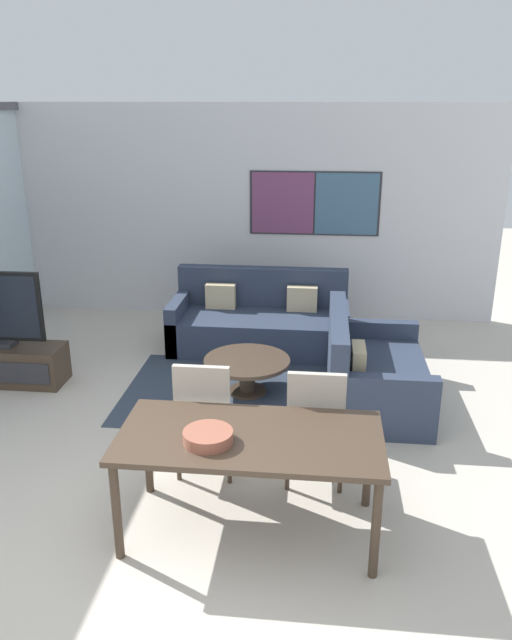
# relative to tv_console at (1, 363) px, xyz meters

# --- Properties ---
(ground_plane) EXTENTS (24.00, 24.00, 0.00)m
(ground_plane) POSITION_rel_tv_console_xyz_m (2.19, -2.77, -0.20)
(ground_plane) COLOR beige
(wall_back) EXTENTS (6.85, 0.09, 2.80)m
(wall_back) POSITION_rel_tv_console_xyz_m (2.23, 2.51, 1.20)
(wall_back) COLOR silver
(wall_back) RESTS_ON ground_plane
(area_rug) EXTENTS (2.49, 1.73, 0.01)m
(area_rug) POSITION_rel_tv_console_xyz_m (2.61, 0.01, -0.20)
(area_rug) COLOR #333D4C
(area_rug) RESTS_ON ground_plane
(tv_console) EXTENTS (1.36, 0.44, 0.41)m
(tv_console) POSITION_rel_tv_console_xyz_m (0.00, 0.00, 0.00)
(tv_console) COLOR #423326
(tv_console) RESTS_ON ground_plane
(sofa_main) EXTENTS (2.08, 0.94, 0.90)m
(sofa_main) POSITION_rel_tv_console_xyz_m (2.61, 1.33, 0.08)
(sofa_main) COLOR #2D384C
(sofa_main) RESTS_ON ground_plane
(sofa_side) EXTENTS (0.94, 1.56, 0.90)m
(sofa_side) POSITION_rel_tv_console_xyz_m (3.81, -0.07, 0.08)
(sofa_side) COLOR #2D384C
(sofa_side) RESTS_ON ground_plane
(coffee_table) EXTENTS (0.87, 0.87, 0.37)m
(coffee_table) POSITION_rel_tv_console_xyz_m (2.61, 0.01, 0.07)
(coffee_table) COLOR #423326
(coffee_table) RESTS_ON ground_plane
(dining_table) EXTENTS (1.75, 0.85, 0.74)m
(dining_table) POSITION_rel_tv_console_xyz_m (2.89, -2.12, 0.47)
(dining_table) COLOR #423326
(dining_table) RESTS_ON ground_plane
(dining_chair_left) EXTENTS (0.46, 0.46, 0.98)m
(dining_chair_left) POSITION_rel_tv_console_xyz_m (2.47, -1.47, 0.32)
(dining_chair_left) COLOR #B2A899
(dining_chair_left) RESTS_ON ground_plane
(dining_chair_centre) EXTENTS (0.46, 0.46, 0.98)m
(dining_chair_centre) POSITION_rel_tv_console_xyz_m (3.32, -1.51, 0.32)
(dining_chair_centre) COLOR #B2A899
(dining_chair_centre) RESTS_ON ground_plane
(fruit_bowl) EXTENTS (0.32, 0.32, 0.08)m
(fruit_bowl) POSITION_rel_tv_console_xyz_m (2.64, -2.24, 0.59)
(fruit_bowl) COLOR #995642
(fruit_bowl) RESTS_ON dining_table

